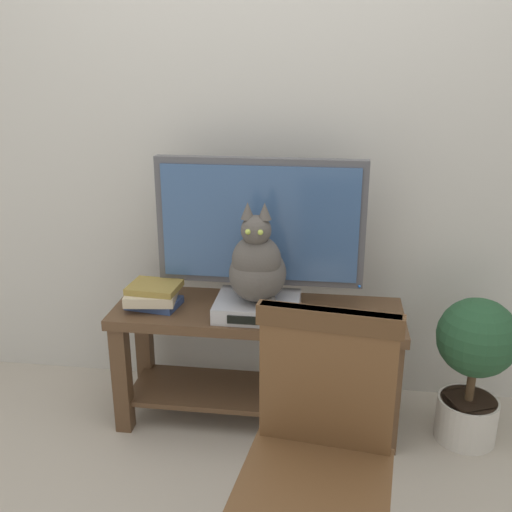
{
  "coord_description": "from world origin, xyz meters",
  "views": [
    {
      "loc": [
        0.29,
        -1.86,
        1.6
      ],
      "look_at": [
        -0.01,
        0.41,
        0.81
      ],
      "focal_mm": 41.47,
      "sensor_mm": 36.0,
      "label": 1
    }
  ],
  "objects": [
    {
      "name": "ground_plane",
      "position": [
        0.0,
        0.0,
        0.0
      ],
      "size": [
        12.0,
        12.0,
        0.0
      ],
      "primitive_type": "plane",
      "color": "#ADA393"
    },
    {
      "name": "book_stack",
      "position": [
        -0.47,
        0.42,
        0.6
      ],
      "size": [
        0.24,
        0.21,
        0.1
      ],
      "color": "#33477A",
      "rests_on": "tv_stand"
    },
    {
      "name": "cat",
      "position": [
        -0.0,
        0.39,
        0.77
      ],
      "size": [
        0.24,
        0.35,
        0.43
      ],
      "color": "#514C47",
      "rests_on": "media_box"
    },
    {
      "name": "wooden_chair",
      "position": [
        0.28,
        -0.48,
        0.55
      ],
      "size": [
        0.46,
        0.46,
        0.93
      ],
      "color": "brown",
      "rests_on": "ground"
    },
    {
      "name": "tv_stand",
      "position": [
        -0.01,
        0.46,
        0.37
      ],
      "size": [
        1.25,
        0.42,
        0.55
      ],
      "color": "#513823",
      "rests_on": "ground"
    },
    {
      "name": "potted_plant",
      "position": [
        0.91,
        0.43,
        0.38
      ],
      "size": [
        0.33,
        0.33,
        0.65
      ],
      "color": "beige",
      "rests_on": "ground"
    },
    {
      "name": "tv",
      "position": [
        -0.01,
        0.53,
        0.9
      ],
      "size": [
        0.89,
        0.2,
        0.64
      ],
      "color": "#4C4C51",
      "rests_on": "tv_stand"
    },
    {
      "name": "media_box",
      "position": [
        -0.01,
        0.41,
        0.58
      ],
      "size": [
        0.35,
        0.29,
        0.07
      ],
      "color": "#ADADB2",
      "rests_on": "tv_stand"
    },
    {
      "name": "back_wall",
      "position": [
        0.0,
        0.85,
        1.4
      ],
      "size": [
        7.0,
        0.12,
        2.8
      ],
      "primitive_type": "cube",
      "color": "beige",
      "rests_on": "ground"
    }
  ]
}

